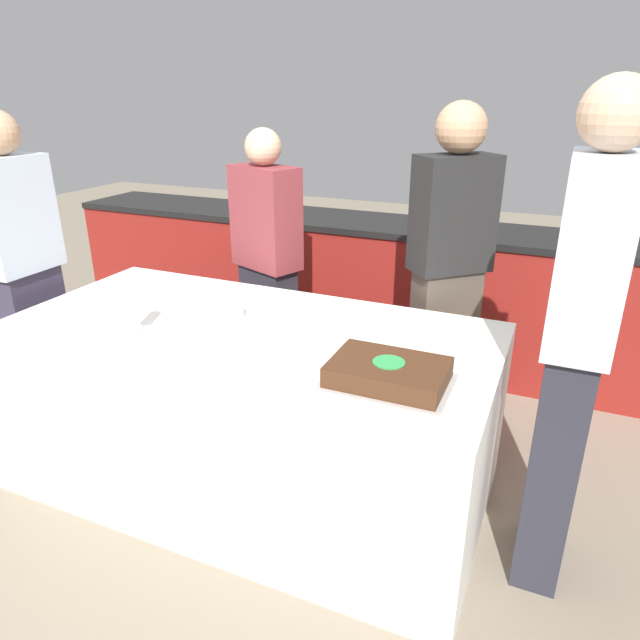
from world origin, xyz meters
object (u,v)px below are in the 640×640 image
at_px(person_seated_right, 574,347).
at_px(person_cutting_cake, 448,274).
at_px(person_standing_back, 267,269).
at_px(plate_stack, 223,312).
at_px(cake, 388,373).
at_px(person_seated_left, 25,274).
at_px(wine_glass, 134,303).

bearing_deg(person_seated_right, person_cutting_cake, -142.68).
xyz_separation_m(person_cutting_cake, person_standing_back, (-1.00, 0.00, -0.09)).
bearing_deg(plate_stack, cake, -18.10).
xyz_separation_m(person_seated_left, person_seated_right, (2.55, 0.00, 0.07)).
distance_m(person_seated_left, person_seated_right, 2.55).
distance_m(plate_stack, person_seated_right, 1.44).
bearing_deg(plate_stack, person_standing_back, 101.89).
bearing_deg(person_cutting_cake, person_seated_left, -21.98).
bearing_deg(person_seated_right, person_standing_back, -115.58).
xyz_separation_m(person_cutting_cake, person_seated_right, (0.57, -0.75, 0.04)).
xyz_separation_m(cake, person_seated_right, (0.57, 0.21, 0.12)).
bearing_deg(cake, person_cutting_cake, 90.00).
distance_m(plate_stack, person_cutting_cake, 1.10).
distance_m(person_cutting_cake, person_standing_back, 1.00).
bearing_deg(wine_glass, plate_stack, 50.00).
distance_m(wine_glass, person_standing_back, 0.98).
distance_m(wine_glass, person_cutting_cake, 1.46).
distance_m(cake, person_seated_left, 1.99).
distance_m(person_seated_left, person_standing_back, 1.23).
relative_size(wine_glass, person_seated_right, 0.11).
bearing_deg(person_seated_right, wine_glass, -82.78).
relative_size(person_seated_left, person_standing_back, 1.06).
relative_size(person_seated_right, person_standing_back, 1.15).
bearing_deg(person_seated_left, person_standing_back, -52.29).
bearing_deg(wine_glass, person_cutting_cake, 41.39).
bearing_deg(person_standing_back, plate_stack, 123.58).
bearing_deg(plate_stack, person_seated_left, -176.27).
bearing_deg(wine_glass, person_standing_back, 84.36).
distance_m(wine_glass, person_seated_right, 1.68).
xyz_separation_m(person_cutting_cake, person_seated_left, (-1.98, -0.75, -0.03)).
relative_size(cake, person_cutting_cake, 0.26).
relative_size(person_cutting_cake, person_standing_back, 1.09).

